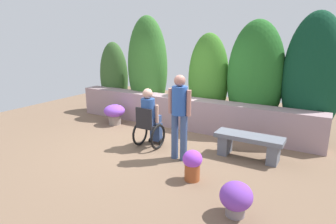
{
  "coord_description": "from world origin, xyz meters",
  "views": [
    {
      "loc": [
        3.38,
        -5.21,
        2.42
      ],
      "look_at": [
        0.39,
        -0.12,
        0.85
      ],
      "focal_mm": 30.79,
      "sensor_mm": 36.0,
      "label": 1
    }
  ],
  "objects": [
    {
      "name": "person_in_wheelchair",
      "position": [
        -0.05,
        -0.17,
        0.62
      ],
      "size": [
        0.53,
        0.66,
        1.33
      ],
      "rotation": [
        0.0,
        0.0,
        0.03
      ],
      "color": "black",
      "rests_on": "ground"
    },
    {
      "name": "flower_pot_purple_near",
      "position": [
        -1.84,
        0.72,
        0.34
      ],
      "size": [
        0.58,
        0.58,
        0.56
      ],
      "color": "gray",
      "rests_on": "ground"
    },
    {
      "name": "stone_retaining_wall",
      "position": [
        0.0,
        1.45,
        0.41
      ],
      "size": [
        6.84,
        0.49,
        0.82
      ],
      "primitive_type": "cube",
      "color": "gray",
      "rests_on": "ground"
    },
    {
      "name": "person_standing_companion",
      "position": [
        0.84,
        -0.44,
        0.99
      ],
      "size": [
        0.49,
        0.3,
        1.71
      ],
      "rotation": [
        0.0,
        0.0,
        0.21
      ],
      "color": "#394F7B",
      "rests_on": "ground"
    },
    {
      "name": "stone_bench",
      "position": [
        2.02,
        0.32,
        0.32
      ],
      "size": [
        1.34,
        0.45,
        0.49
      ],
      "rotation": [
        0.0,
        0.0,
        -0.05
      ],
      "color": "slate",
      "rests_on": "ground"
    },
    {
      "name": "hedge_backdrop",
      "position": [
        0.5,
        2.07,
        1.39
      ],
      "size": [
        6.97,
        1.08,
        2.99
      ],
      "color": "#345928",
      "rests_on": "ground"
    },
    {
      "name": "flower_pot_terracotta_by_wall",
      "position": [
        2.41,
        -1.71,
        0.26
      ],
      "size": [
        0.46,
        0.46,
        0.5
      ],
      "color": "gray",
      "rests_on": "ground"
    },
    {
      "name": "flower_pot_red_accent",
      "position": [
        1.45,
        -1.1,
        0.31
      ],
      "size": [
        0.34,
        0.34,
        0.54
      ],
      "color": "#9C4A25",
      "rests_on": "ground"
    },
    {
      "name": "ground_plane",
      "position": [
        0.0,
        0.0,
        0.0
      ],
      "size": [
        11.8,
        11.8,
        0.0
      ],
      "primitive_type": "plane",
      "color": "brown"
    }
  ]
}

